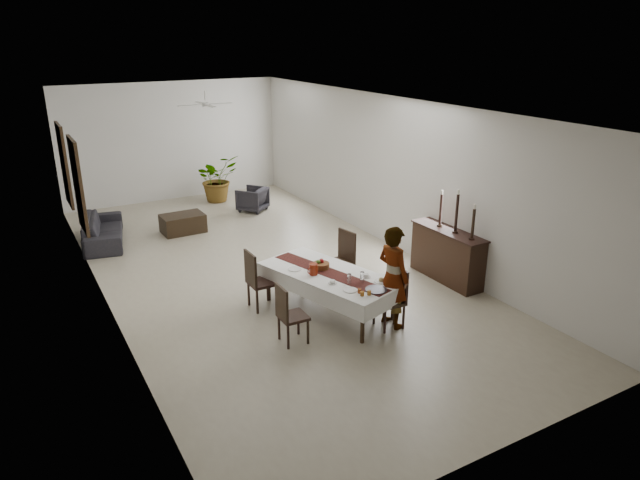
# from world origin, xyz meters

# --- Properties ---
(floor) EXTENTS (6.00, 12.00, 0.00)m
(floor) POSITION_xyz_m (0.00, 0.00, 0.00)
(floor) COLOR #AFA58B
(floor) RESTS_ON ground
(ceiling) EXTENTS (6.00, 12.00, 0.02)m
(ceiling) POSITION_xyz_m (0.00, 0.00, 3.20)
(ceiling) COLOR white
(ceiling) RESTS_ON wall_back
(wall_back) EXTENTS (6.00, 0.02, 3.20)m
(wall_back) POSITION_xyz_m (0.00, 6.00, 1.60)
(wall_back) COLOR silver
(wall_back) RESTS_ON floor
(wall_front) EXTENTS (6.00, 0.02, 3.20)m
(wall_front) POSITION_xyz_m (0.00, -6.00, 1.60)
(wall_front) COLOR silver
(wall_front) RESTS_ON floor
(wall_left) EXTENTS (0.02, 12.00, 3.20)m
(wall_left) POSITION_xyz_m (-3.00, 0.00, 1.60)
(wall_left) COLOR silver
(wall_left) RESTS_ON floor
(wall_right) EXTENTS (0.02, 12.00, 3.20)m
(wall_right) POSITION_xyz_m (3.00, 0.00, 1.60)
(wall_right) COLOR silver
(wall_right) RESTS_ON floor
(dining_table_top) EXTENTS (1.53, 2.40, 0.05)m
(dining_table_top) POSITION_xyz_m (0.19, -2.14, 0.67)
(dining_table_top) COLOR black
(dining_table_top) RESTS_ON table_leg_fl
(table_leg_fl) EXTENTS (0.08, 0.08, 0.65)m
(table_leg_fl) POSITION_xyz_m (0.10, -3.27, 0.32)
(table_leg_fl) COLOR black
(table_leg_fl) RESTS_ON floor
(table_leg_fr) EXTENTS (0.08, 0.08, 0.65)m
(table_leg_fr) POSITION_xyz_m (0.88, -3.04, 0.32)
(table_leg_fr) COLOR black
(table_leg_fr) RESTS_ON floor
(table_leg_bl) EXTENTS (0.08, 0.08, 0.65)m
(table_leg_bl) POSITION_xyz_m (-0.51, -1.24, 0.32)
(table_leg_bl) COLOR black
(table_leg_bl) RESTS_ON floor
(table_leg_br) EXTENTS (0.08, 0.08, 0.65)m
(table_leg_br) POSITION_xyz_m (0.28, -1.01, 0.32)
(table_leg_br) COLOR black
(table_leg_br) RESTS_ON floor
(tablecloth_top) EXTENTS (1.73, 2.61, 0.01)m
(tablecloth_top) POSITION_xyz_m (0.19, -2.14, 0.70)
(tablecloth_top) COLOR white
(tablecloth_top) RESTS_ON dining_table_top
(tablecloth_drape_left) EXTENTS (0.69, 2.30, 0.28)m
(tablecloth_drape_left) POSITION_xyz_m (-0.33, -2.30, 0.57)
(tablecloth_drape_left) COLOR silver
(tablecloth_drape_left) RESTS_ON dining_table_top
(tablecloth_drape_right) EXTENTS (0.69, 2.30, 0.28)m
(tablecloth_drape_right) POSITION_xyz_m (0.71, -1.98, 0.57)
(tablecloth_drape_right) COLOR white
(tablecloth_drape_right) RESTS_ON dining_table_top
(tablecloth_drape_near) EXTENTS (1.05, 0.32, 0.28)m
(tablecloth_drape_near) POSITION_xyz_m (0.53, -3.28, 0.57)
(tablecloth_drape_near) COLOR white
(tablecloth_drape_near) RESTS_ON dining_table_top
(tablecloth_drape_far) EXTENTS (1.05, 0.32, 0.28)m
(tablecloth_drape_far) POSITION_xyz_m (-0.15, -1.00, 0.57)
(tablecloth_drape_far) COLOR white
(tablecloth_drape_far) RESTS_ON dining_table_top
(table_runner) EXTENTS (0.98, 2.32, 0.00)m
(table_runner) POSITION_xyz_m (0.19, -2.14, 0.71)
(table_runner) COLOR #521C17
(table_runner) RESTS_ON tablecloth_top
(red_pitcher) EXTENTS (0.17, 0.17, 0.19)m
(red_pitcher) POSITION_xyz_m (-0.08, -2.07, 0.80)
(red_pitcher) COLOR maroon
(red_pitcher) RESTS_ON tablecloth_top
(pitcher_handle) EXTENTS (0.11, 0.05, 0.11)m
(pitcher_handle) POSITION_xyz_m (-0.15, -2.10, 0.80)
(pitcher_handle) COLOR maroon
(pitcher_handle) RESTS_ON red_pitcher
(wine_glass_near) EXTENTS (0.06, 0.06, 0.16)m
(wine_glass_near) POSITION_xyz_m (0.47, -2.69, 0.79)
(wine_glass_near) COLOR white
(wine_glass_near) RESTS_ON tablecloth_top
(wine_glass_mid) EXTENTS (0.06, 0.06, 0.16)m
(wine_glass_mid) POSITION_xyz_m (0.24, -2.66, 0.79)
(wine_glass_mid) COLOR white
(wine_glass_mid) RESTS_ON tablecloth_top
(teacup_right) EXTENTS (0.08, 0.08, 0.06)m
(teacup_right) POSITION_xyz_m (0.61, -2.59, 0.73)
(teacup_right) COLOR silver
(teacup_right) RESTS_ON saucer_right
(saucer_right) EXTENTS (0.14, 0.14, 0.01)m
(saucer_right) POSITION_xyz_m (0.61, -2.59, 0.71)
(saucer_right) COLOR silver
(saucer_right) RESTS_ON tablecloth_top
(teacup_left) EXTENTS (0.08, 0.08, 0.06)m
(teacup_left) POSITION_xyz_m (0.01, -2.53, 0.73)
(teacup_left) COLOR white
(teacup_left) RESTS_ON saucer_left
(saucer_left) EXTENTS (0.14, 0.14, 0.01)m
(saucer_left) POSITION_xyz_m (0.01, -2.53, 0.71)
(saucer_left) COLOR silver
(saucer_left) RESTS_ON tablecloth_top
(plate_near_right) EXTENTS (0.22, 0.22, 0.01)m
(plate_near_right) POSITION_xyz_m (0.72, -2.85, 0.71)
(plate_near_right) COLOR white
(plate_near_right) RESTS_ON tablecloth_top
(bread_near_right) EXTENTS (0.08, 0.08, 0.08)m
(bread_near_right) POSITION_xyz_m (0.72, -2.85, 0.74)
(bread_near_right) COLOR tan
(bread_near_right) RESTS_ON plate_near_right
(plate_near_left) EXTENTS (0.22, 0.22, 0.01)m
(plate_near_left) POSITION_xyz_m (0.12, -2.89, 0.71)
(plate_near_left) COLOR white
(plate_near_left) RESTS_ON tablecloth_top
(plate_far_left) EXTENTS (0.22, 0.22, 0.01)m
(plate_far_left) POSITION_xyz_m (-0.24, -1.74, 0.71)
(plate_far_left) COLOR silver
(plate_far_left) RESTS_ON tablecloth_top
(serving_tray) EXTENTS (0.33, 0.33, 0.02)m
(serving_tray) POSITION_xyz_m (0.47, -3.07, 0.72)
(serving_tray) COLOR #434348
(serving_tray) RESTS_ON tablecloth_top
(jam_jar_a) EXTENTS (0.06, 0.06, 0.07)m
(jam_jar_a) POSITION_xyz_m (0.28, -3.16, 0.74)
(jam_jar_a) COLOR #965915
(jam_jar_a) RESTS_ON tablecloth_top
(jam_jar_b) EXTENTS (0.06, 0.06, 0.07)m
(jam_jar_b) POSITION_xyz_m (0.17, -3.13, 0.74)
(jam_jar_b) COLOR brown
(jam_jar_b) RESTS_ON tablecloth_top
(jam_jar_c) EXTENTS (0.06, 0.06, 0.07)m
(jam_jar_c) POSITION_xyz_m (0.19, -3.03, 0.74)
(jam_jar_c) COLOR brown
(jam_jar_c) RESTS_ON tablecloth_top
(fruit_basket) EXTENTS (0.28, 0.28, 0.09)m
(fruit_basket) POSITION_xyz_m (0.16, -1.90, 0.75)
(fruit_basket) COLOR brown
(fruit_basket) RESTS_ON tablecloth_top
(fruit_red) EXTENTS (0.08, 0.08, 0.08)m
(fruit_red) POSITION_xyz_m (0.19, -1.88, 0.82)
(fruit_red) COLOR maroon
(fruit_red) RESTS_ON fruit_basket
(fruit_green) EXTENTS (0.07, 0.07, 0.07)m
(fruit_green) POSITION_xyz_m (0.12, -1.89, 0.82)
(fruit_green) COLOR #457021
(fruit_green) RESTS_ON fruit_basket
(chair_right_near_seat) EXTENTS (0.45, 0.45, 0.05)m
(chair_right_near_seat) POSITION_xyz_m (0.75, -3.05, 0.43)
(chair_right_near_seat) COLOR black
(chair_right_near_seat) RESTS_ON chair_right_near_leg_fl
(chair_right_near_leg_fl) EXTENTS (0.04, 0.04, 0.41)m
(chair_right_near_leg_fl) POSITION_xyz_m (0.90, -3.23, 0.20)
(chair_right_near_leg_fl) COLOR black
(chair_right_near_leg_fl) RESTS_ON floor
(chair_right_near_leg_fr) EXTENTS (0.04, 0.04, 0.41)m
(chair_right_near_leg_fr) POSITION_xyz_m (0.93, -2.90, 0.20)
(chair_right_near_leg_fr) COLOR black
(chair_right_near_leg_fr) RESTS_ON floor
(chair_right_near_leg_bl) EXTENTS (0.04, 0.04, 0.41)m
(chair_right_near_leg_bl) POSITION_xyz_m (0.56, -3.20, 0.20)
(chair_right_near_leg_bl) COLOR black
(chair_right_near_leg_bl) RESTS_ON floor
(chair_right_near_leg_br) EXTENTS (0.04, 0.04, 0.41)m
(chair_right_near_leg_br) POSITION_xyz_m (0.59, -2.87, 0.20)
(chair_right_near_leg_br) COLOR black
(chair_right_near_leg_br) RESTS_ON floor
(chair_right_near_back) EXTENTS (0.08, 0.41, 0.53)m
(chair_right_near_back) POSITION_xyz_m (0.93, -3.07, 0.71)
(chair_right_near_back) COLOR black
(chair_right_near_back) RESTS_ON chair_right_near_seat
(chair_right_far_seat) EXTENTS (0.52, 0.52, 0.05)m
(chair_right_far_seat) POSITION_xyz_m (0.84, -1.36, 0.46)
(chair_right_far_seat) COLOR black
(chair_right_far_seat) RESTS_ON chair_right_far_leg_fl
(chair_right_far_leg_fl) EXTENTS (0.05, 0.05, 0.44)m
(chair_right_far_leg_fl) POSITION_xyz_m (1.05, -1.51, 0.22)
(chair_right_far_leg_fl) COLOR black
(chair_right_far_leg_fl) RESTS_ON floor
(chair_right_far_leg_fr) EXTENTS (0.05, 0.05, 0.44)m
(chair_right_far_leg_fr) POSITION_xyz_m (0.99, -1.15, 0.22)
(chair_right_far_leg_fr) COLOR black
(chair_right_far_leg_fr) RESTS_ON floor
(chair_right_far_leg_bl) EXTENTS (0.05, 0.05, 0.44)m
(chair_right_far_leg_bl) POSITION_xyz_m (0.70, -1.57, 0.22)
(chair_right_far_leg_bl) COLOR black
(chair_right_far_leg_bl) RESTS_ON floor
(chair_right_far_leg_br) EXTENTS (0.05, 0.05, 0.44)m
(chair_right_far_leg_br) POSITION_xyz_m (0.63, -1.22, 0.22)
(chair_right_far_leg_br) COLOR black
(chair_right_far_leg_br) RESTS_ON floor
(chair_right_far_back) EXTENTS (0.12, 0.44, 0.56)m
(chair_right_far_back) POSITION_xyz_m (1.04, -1.33, 0.76)
(chair_right_far_back) COLOR black
(chair_right_far_back) RESTS_ON chair_right_far_seat
(chair_left_near_seat) EXTENTS (0.41, 0.41, 0.05)m
(chair_left_near_seat) POSITION_xyz_m (-0.78, -2.72, 0.42)
(chair_left_near_seat) COLOR black
(chair_left_near_seat) RESTS_ON chair_left_near_leg_fl
(chair_left_near_leg_fl) EXTENTS (0.04, 0.04, 0.40)m
(chair_left_near_leg_fl) POSITION_xyz_m (-0.94, -2.56, 0.20)
(chair_left_near_leg_fl) COLOR black
(chair_left_near_leg_fl) RESTS_ON floor
(chair_left_near_leg_fr) EXTENTS (0.04, 0.04, 0.40)m
(chair_left_near_leg_fr) POSITION_xyz_m (-0.95, -2.88, 0.20)
(chair_left_near_leg_fr) COLOR black
(chair_left_near_leg_fr) RESTS_ON floor
(chair_left_near_leg_bl) EXTENTS (0.04, 0.04, 0.40)m
(chair_left_near_leg_bl) POSITION_xyz_m (-0.62, -2.56, 0.20)
(chair_left_near_leg_bl) COLOR black
(chair_left_near_leg_bl) RESTS_ON floor
(chair_left_near_leg_br) EXTENTS (0.04, 0.04, 0.40)m
(chair_left_near_leg_br) POSITION_xyz_m (-0.63, -2.89, 0.20)
(chair_left_near_leg_br) COLOR black
(chair_left_near_leg_br) RESTS_ON floor
(chair_left_near_back) EXTENTS (0.05, 0.40, 0.51)m
(chair_left_near_back) POSITION_xyz_m (-0.97, -2.72, 0.69)
(chair_left_near_back) COLOR black
(chair_left_near_back) RESTS_ON chair_left_near_seat
(chair_left_far_seat) EXTENTS (0.44, 0.44, 0.05)m
(chair_left_far_seat) POSITION_xyz_m (-0.71, -1.44, 0.46)
(chair_left_far_seat) COLOR black
(chair_left_far_seat) RESTS_ON chair_left_far_leg_fl
(chair_left_far_leg_fl) EXTENTS (0.04, 0.04, 0.43)m
(chair_left_far_leg_fl) POSITION_xyz_m (-0.89, -1.26, 0.22)
(chair_left_far_leg_fl) COLOR black
(chair_left_far_leg_fl) RESTS_ON floor
(chair_left_far_leg_fr) EXTENTS (0.04, 0.04, 0.43)m
(chair_left_far_leg_fr) POSITION_xyz_m (-0.89, -1.62, 0.22)
(chair_left_far_leg_fr) COLOR black
(chair_left_far_leg_fr) RESTS_ON floor
(chair_left_far_leg_bl) EXTENTS (0.04, 0.04, 0.43)m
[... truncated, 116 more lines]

